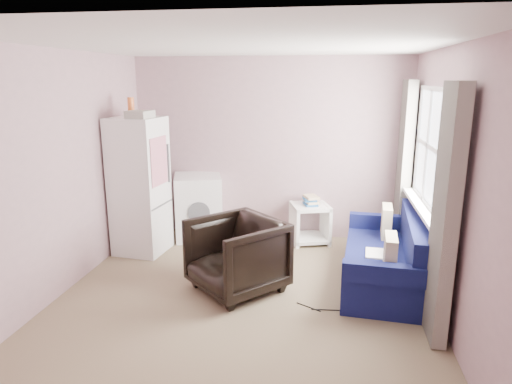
# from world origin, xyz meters

# --- Properties ---
(room) EXTENTS (3.84, 4.24, 2.54)m
(room) POSITION_xyz_m (0.02, 0.01, 1.25)
(room) COLOR #816F55
(room) RESTS_ON ground
(armchair) EXTENTS (1.15, 1.15, 0.87)m
(armchair) POSITION_xyz_m (-0.10, 0.24, 0.43)
(armchair) COLOR black
(armchair) RESTS_ON ground
(fridge) EXTENTS (0.67, 0.66, 1.98)m
(fridge) POSITION_xyz_m (-1.54, 1.18, 0.88)
(fridge) COLOR white
(fridge) RESTS_ON ground
(washing_machine) EXTENTS (0.79, 0.79, 0.90)m
(washing_machine) POSITION_xyz_m (-0.96, 1.81, 0.47)
(washing_machine) COLOR white
(washing_machine) RESTS_ON ground
(side_table) EXTENTS (0.61, 0.61, 0.66)m
(side_table) POSITION_xyz_m (0.60, 1.84, 0.31)
(side_table) COLOR white
(side_table) RESTS_ON ground
(sofa) EXTENTS (0.93, 1.80, 0.78)m
(sofa) POSITION_xyz_m (1.49, 0.64, 0.28)
(sofa) COLOR #121852
(sofa) RESTS_ON ground
(window_dressing) EXTENTS (0.17, 2.62, 2.18)m
(window_dressing) POSITION_xyz_m (1.78, 0.70, 1.11)
(window_dressing) COLOR white
(window_dressing) RESTS_ON ground
(floor_cables) EXTENTS (0.43, 0.15, 0.01)m
(floor_cables) POSITION_xyz_m (0.76, -0.05, 0.01)
(floor_cables) COLOR black
(floor_cables) RESTS_ON ground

